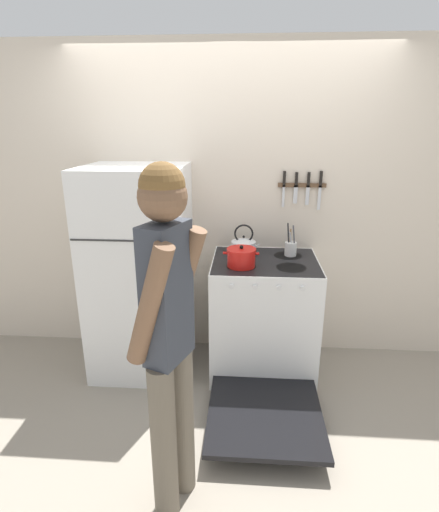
% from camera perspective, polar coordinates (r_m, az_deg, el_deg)
% --- Properties ---
extents(ground_plane, '(14.00, 14.00, 0.00)m').
position_cam_1_polar(ground_plane, '(3.77, 1.17, -12.41)').
color(ground_plane, gray).
extents(wall_back, '(10.00, 0.06, 2.55)m').
position_cam_1_polar(wall_back, '(3.33, 1.34, 7.01)').
color(wall_back, beige).
rests_on(wall_back, ground_plane).
extents(refrigerator, '(0.75, 0.73, 1.64)m').
position_cam_1_polar(refrigerator, '(3.20, -11.27, -2.29)').
color(refrigerator, white).
rests_on(refrigerator, ground_plane).
extents(stove_range, '(0.81, 1.45, 0.94)m').
position_cam_1_polar(stove_range, '(3.21, 6.28, -8.90)').
color(stove_range, white).
rests_on(stove_range, ground_plane).
extents(dutch_oven_pot, '(0.26, 0.21, 0.16)m').
position_cam_1_polar(dutch_oven_pot, '(2.91, 3.13, -0.20)').
color(dutch_oven_pot, red).
rests_on(dutch_oven_pot, stove_range).
extents(tea_kettle, '(0.24, 0.20, 0.25)m').
position_cam_1_polar(tea_kettle, '(3.17, 3.48, 1.47)').
color(tea_kettle, silver).
rests_on(tea_kettle, stove_range).
extents(utensil_jar, '(0.09, 0.09, 0.26)m').
position_cam_1_polar(utensil_jar, '(3.19, 10.13, 1.15)').
color(utensil_jar, silver).
rests_on(utensil_jar, stove_range).
extents(person, '(0.38, 0.43, 1.79)m').
position_cam_1_polar(person, '(1.90, -7.28, -10.52)').
color(person, '#6B6051').
rests_on(person, ground_plane).
extents(wall_knife_strip, '(0.38, 0.03, 0.31)m').
position_cam_1_polar(wall_knife_strip, '(3.28, 11.74, 9.99)').
color(wall_knife_strip, brown).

